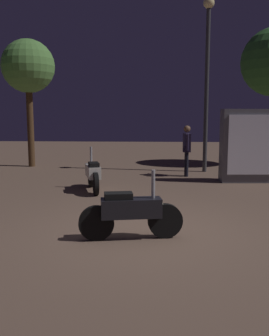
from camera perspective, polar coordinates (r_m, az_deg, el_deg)
The scene contains 7 objects.
ground_plane at distance 6.51m, azimuth 2.17°, elevation -9.56°, with size 40.00×40.00×0.00m, color brown.
motorcycle_black_foreground at distance 6.03m, azimuth -0.56°, elevation -6.67°, with size 1.65×0.46×1.11m.
motorcycle_white_parked_left at distance 9.80m, azimuth -6.26°, elevation -0.89°, with size 0.56×1.62×1.11m.
person_rider_beside at distance 12.05m, azimuth 7.85°, elevation 3.24°, with size 0.25×0.66×1.60m.
streetlamp_near at distance 13.13m, azimuth 10.86°, elevation 14.91°, with size 0.36×0.36×5.66m.
tree_left_bg at distance 14.72m, azimuth -15.68°, elevation 14.31°, with size 1.91×1.91×4.62m.
kiosk_billboard at distance 11.41m, azimuth 16.82°, elevation 3.21°, with size 1.63×0.63×2.10m.
Camera 1 is at (0.09, -6.19, 2.00)m, focal length 40.60 mm.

